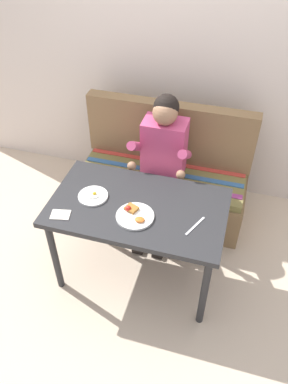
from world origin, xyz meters
TOP-DOWN VIEW (x-y plane):
  - ground_plane at (0.00, 0.00)m, footprint 8.00×8.00m
  - back_wall at (0.00, 1.27)m, footprint 4.40×0.10m
  - table at (0.00, 0.00)m, footprint 1.20×0.70m
  - couch at (0.00, 0.76)m, footprint 1.44×0.56m
  - person at (0.02, 0.59)m, footprint 0.45×0.61m
  - plate_breakfast at (0.01, -0.11)m, footprint 0.25×0.25m
  - plate_eggs at (-0.32, -0.01)m, footprint 0.21×0.21m
  - napkin at (-0.46, -0.23)m, footprint 0.14×0.11m
  - knife at (0.41, -0.09)m, footprint 0.10×0.19m

SIDE VIEW (x-z plane):
  - ground_plane at x=0.00m, z-range 0.00..0.00m
  - couch at x=0.00m, z-range -0.17..0.83m
  - table at x=0.00m, z-range 0.28..1.01m
  - knife at x=0.41m, z-range 0.73..0.73m
  - napkin at x=-0.46m, z-range 0.73..0.74m
  - plate_eggs at x=-0.32m, z-range 0.72..0.76m
  - person at x=0.02m, z-range 0.13..1.35m
  - plate_breakfast at x=0.01m, z-range 0.71..0.77m
  - back_wall at x=0.00m, z-range 0.00..2.60m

